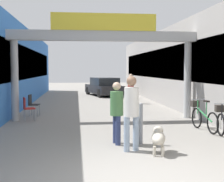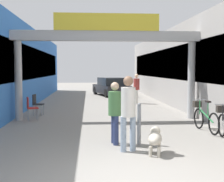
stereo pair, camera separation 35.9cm
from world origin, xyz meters
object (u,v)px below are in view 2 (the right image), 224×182
bollard_post_metal (139,123)px  parked_car_black (111,87)px  pedestrian_companion (115,109)px  pedestrian_carrying_crate (137,87)px  pedestrian_with_dog (128,108)px  dog_on_leash (155,138)px  bicycle_green_third (204,117)px  cafe_chair_black_farther (37,103)px  cafe_chair_red_nearer (30,106)px

bollard_post_metal → parked_car_black: (0.35, 14.91, 0.09)m
pedestrian_companion → pedestrian_carrying_crate: (2.02, 9.44, 0.04)m
pedestrian_with_dog → pedestrian_companion: size_ratio=1.11×
pedestrian_carrying_crate → bollard_post_metal: bearing=-98.3°
pedestrian_with_dog → pedestrian_companion: 0.79m
pedestrian_with_dog → pedestrian_carrying_crate: 10.33m
pedestrian_companion → dog_on_leash: 1.42m
bicycle_green_third → bollard_post_metal: bearing=-146.0°
cafe_chair_black_farther → pedestrian_companion: bearing=-61.4°
pedestrian_carrying_crate → parked_car_black: 5.51m
parked_car_black → pedestrian_with_dog: bearing=-92.6°
pedestrian_with_dog → bollard_post_metal: size_ratio=1.65×
bicycle_green_third → bollard_post_metal: 2.81m
cafe_chair_black_farther → pedestrian_carrying_crate: bearing=40.5°
dog_on_leash → cafe_chair_black_farther: bearing=120.7°
bicycle_green_third → parked_car_black: (-1.98, 13.34, 0.21)m
pedestrian_with_dog → parked_car_black: pedestrian_with_dog is taller
pedestrian_with_dog → bollard_post_metal: (0.37, 0.67, -0.48)m
bicycle_green_third → cafe_chair_red_nearer: bearing=157.0°
pedestrian_with_dog → cafe_chair_black_farther: bearing=117.5°
dog_on_leash → parked_car_black: bearing=89.5°
pedestrian_carrying_crate → cafe_chair_red_nearer: bearing=-131.9°
dog_on_leash → cafe_chair_black_farther: (-3.72, 6.26, 0.17)m
pedestrian_carrying_crate → cafe_chair_black_farther: pedestrian_carrying_crate is taller
bollard_post_metal → cafe_chair_black_farther: bearing=123.2°
bollard_post_metal → cafe_chair_black_farther: bollard_post_metal is taller
pedestrian_companion → dog_on_leash: (0.85, -0.99, -0.55)m
dog_on_leash → cafe_chair_red_nearer: (-3.73, 4.97, 0.17)m
cafe_chair_red_nearer → parked_car_black: bearing=70.4°
pedestrian_with_dog → pedestrian_companion: bearing=109.0°
pedestrian_companion → bollard_post_metal: bearing=-6.3°
pedestrian_with_dog → dog_on_leash: bearing=-23.2°
pedestrian_with_dog → cafe_chair_red_nearer: pedestrian_with_dog is taller
parked_car_black → bollard_post_metal: bearing=-91.3°
bicycle_green_third → pedestrian_with_dog: bearing=-140.3°
dog_on_leash → pedestrian_with_dog: bearing=156.8°
pedestrian_companion → cafe_chair_black_farther: size_ratio=1.82×
pedestrian_carrying_crate → bollard_post_metal: 9.62m
parked_car_black → pedestrian_carrying_crate: bearing=-79.0°
dog_on_leash → parked_car_black: (0.13, 15.83, 0.27)m
parked_car_black → cafe_chair_black_farther: bearing=-111.9°
pedestrian_carrying_crate → bicycle_green_third: size_ratio=0.99×
bicycle_green_third → pedestrian_carrying_crate: bearing=96.7°
cafe_chair_black_farther → bicycle_green_third: bearing=-32.9°
pedestrian_with_dog → cafe_chair_red_nearer: size_ratio=2.01×
cafe_chair_red_nearer → bicycle_green_third: bearing=-23.0°
cafe_chair_red_nearer → dog_on_leash: bearing=-53.1°
pedestrian_companion → cafe_chair_red_nearer: 4.92m
pedestrian_carrying_crate → dog_on_leash: bearing=-96.4°
dog_on_leash → bollard_post_metal: bollard_post_metal is taller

